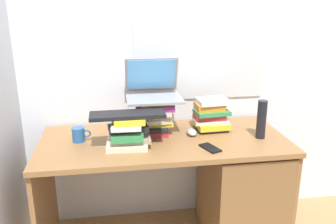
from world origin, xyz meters
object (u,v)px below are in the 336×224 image
at_px(cell_phone, 210,148).
at_px(mug, 79,135).
at_px(book_stack_keyboard_riser, 128,133).
at_px(keyboard, 128,115).
at_px(computer_mouse, 192,132).
at_px(water_bottle, 262,119).
at_px(laptop, 153,89).
at_px(book_stack_tall, 154,116).
at_px(book_stack_side, 211,115).
at_px(desk, 223,185).

bearing_deg(cell_phone, mug, 142.13).
bearing_deg(book_stack_keyboard_riser, keyboard, 53.80).
bearing_deg(computer_mouse, keyboard, -162.40).
bearing_deg(water_bottle, mug, 174.27).
xyz_separation_m(laptop, mug, (-0.46, -0.13, -0.23)).
xyz_separation_m(book_stack_tall, mug, (-0.46, -0.06, -0.07)).
bearing_deg(computer_mouse, water_bottle, -15.32).
height_order(keyboard, mug, keyboard).
height_order(keyboard, water_bottle, water_bottle).
bearing_deg(cell_phone, book_stack_side, 53.60).
relative_size(desk, cell_phone, 10.96).
bearing_deg(laptop, cell_phone, -52.03).
xyz_separation_m(water_bottle, cell_phone, (-0.35, -0.12, -0.11)).
bearing_deg(book_stack_keyboard_riser, book_stack_side, 20.72).
bearing_deg(computer_mouse, book_stack_keyboard_riser, -162.06).
bearing_deg(computer_mouse, book_stack_tall, 164.35).
relative_size(book_stack_tall, water_bottle, 1.06).
bearing_deg(keyboard, book_stack_keyboard_riser, -126.78).
distance_m(desk, laptop, 0.77).
xyz_separation_m(book_stack_tall, laptop, (0.00, 0.07, 0.16)).
bearing_deg(cell_phone, laptop, 107.20).
relative_size(desk, mug, 13.47).
relative_size(computer_mouse, mug, 0.94).
xyz_separation_m(book_stack_side, laptop, (-0.37, 0.05, 0.18)).
bearing_deg(desk, water_bottle, -12.66).
bearing_deg(desk, book_stack_side, 112.82).
height_order(laptop, computer_mouse, laptop).
height_order(book_stack_tall, water_bottle, water_bottle).
relative_size(book_stack_keyboard_riser, book_stack_side, 1.11).
relative_size(book_stack_tall, keyboard, 0.59).
height_order(laptop, water_bottle, laptop).
relative_size(book_stack_keyboard_riser, laptop, 0.75).
distance_m(desk, mug, 0.97).
distance_m(desk, keyboard, 0.80).
bearing_deg(computer_mouse, cell_phone, -76.25).
distance_m(desk, cell_phone, 0.40).
relative_size(water_bottle, cell_phone, 1.73).
distance_m(book_stack_keyboard_riser, book_stack_side, 0.58).
relative_size(desk, book_stack_side, 6.52).
height_order(book_stack_keyboard_riser, cell_phone, book_stack_keyboard_riser).
bearing_deg(water_bottle, cell_phone, -161.14).
xyz_separation_m(book_stack_side, keyboard, (-0.54, -0.20, 0.09)).
bearing_deg(cell_phone, water_bottle, -1.91).
height_order(book_stack_side, keyboard, book_stack_side).
bearing_deg(mug, book_stack_side, 5.29).
height_order(book_stack_tall, book_stack_keyboard_riser, book_stack_tall).
bearing_deg(keyboard, book_stack_side, 19.90).
bearing_deg(book_stack_tall, keyboard, -132.32).
distance_m(book_stack_side, water_bottle, 0.32).
xyz_separation_m(mug, cell_phone, (0.74, -0.23, -0.04)).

